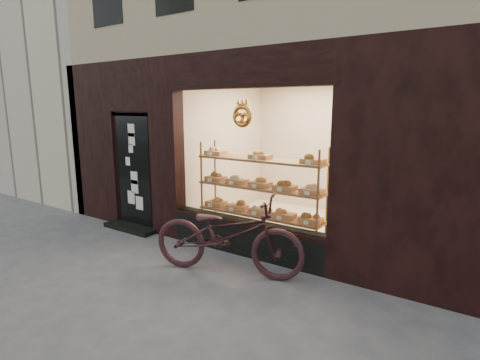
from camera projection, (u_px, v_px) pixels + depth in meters
The scene contains 4 objects.
ground at pixel (117, 303), 4.43m from camera, with size 90.00×90.00×0.00m, color #4B4B57.
neighbor_left at pixel (61, 43), 13.29m from camera, with size 12.00×7.00×9.00m, color #B5AEA7.
display_shelf at pixel (260, 197), 6.11m from camera, with size 2.20×0.45×1.70m.
bicycle at pixel (228, 235), 5.13m from camera, with size 0.74×2.13×1.12m, color #32191D.
Camera 1 is at (3.48, -2.57, 2.28)m, focal length 28.00 mm.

